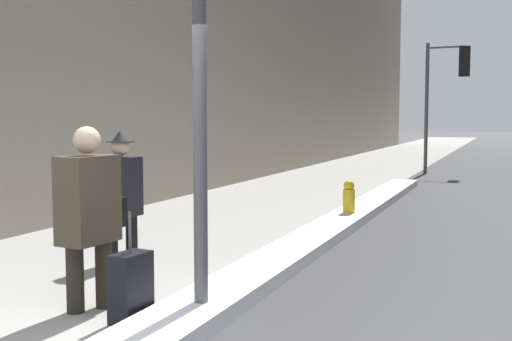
# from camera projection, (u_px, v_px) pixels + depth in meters

# --- Properties ---
(sidewalk_slab) EXTENTS (4.00, 80.00, 0.01)m
(sidewalk_slab) POSITION_uv_depth(u_px,v_px,m) (342.00, 176.00, 19.16)
(sidewalk_slab) COLOR #9E9B93
(sidewalk_slab) RESTS_ON ground
(snow_bank_curb) EXTENTS (0.62, 14.07, 0.15)m
(snow_bank_curb) POSITION_uv_depth(u_px,v_px,m) (337.00, 225.00, 9.94)
(snow_bank_curb) COLOR white
(snow_bank_curb) RESTS_ON ground
(traffic_light_near) EXTENTS (1.31, 0.33, 4.01)m
(traffic_light_near) POSITION_uv_depth(u_px,v_px,m) (449.00, 79.00, 19.41)
(traffic_light_near) COLOR #515156
(traffic_light_near) RESTS_ON ground
(pedestrian_nearside) EXTENTS (0.37, 0.76, 1.66)m
(pedestrian_nearside) POSITION_uv_depth(u_px,v_px,m) (89.00, 210.00, 5.69)
(pedestrian_nearside) COLOR #2A241B
(pedestrian_nearside) RESTS_ON ground
(pedestrian_in_fedora) EXTENTS (0.34, 0.51, 1.58)m
(pedestrian_in_fedora) POSITION_uv_depth(u_px,v_px,m) (121.00, 191.00, 7.58)
(pedestrian_in_fedora) COLOR black
(pedestrian_in_fedora) RESTS_ON ground
(rolling_suitcase) EXTENTS (0.26, 0.38, 0.95)m
(rolling_suitcase) POSITION_uv_depth(u_px,v_px,m) (131.00, 288.00, 5.40)
(rolling_suitcase) COLOR black
(rolling_suitcase) RESTS_ON ground
(fire_hydrant) EXTENTS (0.20, 0.20, 0.70)m
(fire_hydrant) POSITION_uv_depth(u_px,v_px,m) (349.00, 201.00, 10.65)
(fire_hydrant) COLOR gold
(fire_hydrant) RESTS_ON ground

